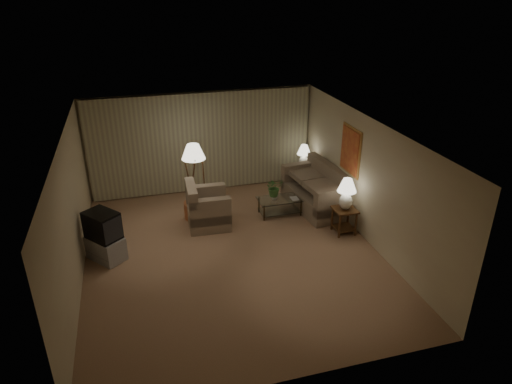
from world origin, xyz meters
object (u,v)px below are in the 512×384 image
(table_lamp_far, at_px, (304,154))
(crt_tv, at_px, (102,225))
(vase, at_px, (274,197))
(armchair, at_px, (208,209))
(ottoman, at_px, (197,210))
(side_table_near, at_px, (344,217))
(coffee_table, at_px, (280,204))
(tv_cabinet, at_px, (106,248))
(floor_lamp, at_px, (195,177))
(side_table_far, at_px, (303,174))
(table_lamp_near, at_px, (347,191))
(sofa, at_px, (315,192))

(table_lamp_far, height_order, crt_tv, table_lamp_far)
(table_lamp_far, xyz_separation_m, vase, (-1.27, -1.35, -0.49))
(armchair, height_order, ottoman, armchair)
(side_table_near, xyz_separation_m, table_lamp_far, (-0.00, 2.60, 0.58))
(table_lamp_far, bearing_deg, coffee_table, -129.62)
(side_table_near, xyz_separation_m, tv_cabinet, (-5.20, 0.33, -0.16))
(side_table_near, relative_size, vase, 3.73)
(side_table_near, bearing_deg, armchair, 157.58)
(table_lamp_far, distance_m, floor_lamp, 3.13)
(side_table_far, distance_m, table_lamp_near, 2.68)
(table_lamp_near, xyz_separation_m, crt_tv, (-5.20, 0.33, -0.25))
(side_table_near, bearing_deg, crt_tv, 176.37)
(sofa, bearing_deg, side_table_near, -0.29)
(side_table_near, xyz_separation_m, crt_tv, (-5.20, 0.33, 0.38))
(sofa, distance_m, vase, 1.12)
(side_table_far, distance_m, floor_lamp, 3.18)
(table_lamp_near, height_order, floor_lamp, floor_lamp)
(sofa, relative_size, table_lamp_near, 3.00)
(ottoman, bearing_deg, floor_lamp, 82.55)
(table_lamp_far, xyz_separation_m, floor_lamp, (-3.07, -0.63, -0.06))
(tv_cabinet, height_order, floor_lamp, floor_lamp)
(sofa, xyz_separation_m, side_table_far, (0.15, 1.25, -0.05))
(sofa, height_order, tv_cabinet, sofa)
(table_lamp_far, bearing_deg, ottoman, -162.86)
(table_lamp_near, bearing_deg, crt_tv, 176.37)
(sofa, distance_m, table_lamp_near, 1.48)
(table_lamp_far, distance_m, crt_tv, 5.68)
(crt_tv, bearing_deg, side_table_near, 47.31)
(sofa, height_order, vase, sofa)
(side_table_far, bearing_deg, vase, -133.20)
(armchair, relative_size, table_lamp_far, 1.67)
(armchair, relative_size, ottoman, 1.78)
(side_table_near, height_order, coffee_table, side_table_near)
(side_table_near, height_order, crt_tv, crt_tv)
(table_lamp_near, bearing_deg, floor_lamp, 147.32)
(sofa, relative_size, side_table_near, 3.68)
(side_table_near, distance_m, vase, 1.78)
(coffee_table, xyz_separation_m, crt_tv, (-4.08, -0.92, 0.51))
(table_lamp_far, bearing_deg, side_table_far, 0.00)
(table_lamp_near, bearing_deg, ottoman, 152.22)
(coffee_table, bearing_deg, sofa, 5.90)
(sofa, xyz_separation_m, crt_tv, (-5.05, -1.02, 0.35))
(side_table_near, distance_m, side_table_far, 2.60)
(armchair, height_order, crt_tv, crt_tv)
(side_table_far, height_order, table_lamp_near, table_lamp_near)
(table_lamp_far, bearing_deg, tv_cabinet, -156.41)
(side_table_near, relative_size, tv_cabinet, 0.67)
(armchair, xyz_separation_m, side_table_far, (2.90, 1.40, -0.02))
(coffee_table, distance_m, tv_cabinet, 4.18)
(floor_lamp, bearing_deg, armchair, -77.71)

